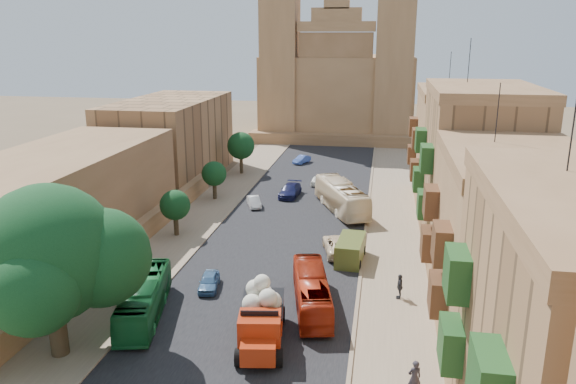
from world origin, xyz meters
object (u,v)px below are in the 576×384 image
(street_tree_d, at_px, (241,146))
(car_blue_b, at_px, (302,159))
(street_tree_a, at_px, (112,244))
(church, at_px, (338,82))
(red_truck, at_px, (261,316))
(car_dkblue, at_px, (290,190))
(pedestrian_c, at_px, (400,286))
(car_white_a, at_px, (254,202))
(car_white_b, at_px, (317,180))
(street_tree_b, at_px, (175,205))
(pedestrian_a, at_px, (414,378))
(ficus_tree, at_px, (51,258))
(car_cream, at_px, (339,245))
(olive_pickup, at_px, (350,250))
(car_blue_a, at_px, (209,281))
(street_tree_c, at_px, (214,174))
(bus_green_north, at_px, (144,299))
(bus_cream_east, at_px, (341,197))
(bus_red_east, at_px, (312,292))

(street_tree_d, xyz_separation_m, car_blue_b, (6.99, 7.23, -3.13))
(car_blue_b, bearing_deg, street_tree_a, -76.82)
(church, xyz_separation_m, street_tree_d, (-10.00, -30.61, -5.84))
(red_truck, distance_m, car_dkblue, 31.32)
(car_blue_b, bearing_deg, pedestrian_c, -50.18)
(car_white_a, distance_m, car_white_b, 11.57)
(street_tree_d, distance_m, red_truck, 42.51)
(street_tree_b, distance_m, pedestrian_a, 28.92)
(street_tree_a, height_order, car_white_a, street_tree_a)
(car_white_b, bearing_deg, street_tree_a, 75.28)
(car_white_a, relative_size, pedestrian_c, 1.84)
(street_tree_a, bearing_deg, ficus_tree, -85.78)
(car_cream, bearing_deg, olive_pickup, 112.45)
(pedestrian_a, bearing_deg, car_blue_a, -56.65)
(street_tree_c, bearing_deg, car_blue_b, 70.03)
(church, relative_size, bus_green_north, 4.04)
(olive_pickup, height_order, car_cream, olive_pickup)
(street_tree_b, bearing_deg, street_tree_d, 90.00)
(pedestrian_a, bearing_deg, street_tree_b, -65.87)
(car_blue_b, relative_size, pedestrian_a, 1.71)
(street_tree_b, relative_size, pedestrian_a, 2.17)
(street_tree_a, height_order, pedestrian_c, street_tree_a)
(car_white_a, bearing_deg, street_tree_d, 87.42)
(car_blue_b, height_order, pedestrian_c, pedestrian_c)
(street_tree_c, xyz_separation_m, pedestrian_c, (19.82, -21.58, -1.93))
(olive_pickup, bearing_deg, car_blue_a, -144.49)
(ficus_tree, height_order, bus_cream_east, ficus_tree)
(bus_red_east, xyz_separation_m, car_dkblue, (-5.85, 26.34, -0.53))
(car_blue_b, bearing_deg, bus_red_east, -58.43)
(red_truck, distance_m, bus_green_north, 8.35)
(bus_red_east, bearing_deg, street_tree_a, -12.10)
(olive_pickup, bearing_deg, bus_cream_east, 97.62)
(car_white_b, relative_size, pedestrian_c, 1.78)
(street_tree_c, xyz_separation_m, olive_pickup, (16.04, -15.41, -1.91))
(car_white_a, distance_m, car_cream, 15.36)
(street_tree_d, bearing_deg, red_truck, -74.10)
(car_blue_a, bearing_deg, street_tree_a, -174.41)
(car_white_a, bearing_deg, bus_green_north, -115.41)
(street_tree_c, height_order, red_truck, street_tree_c)
(car_cream, distance_m, pedestrian_c, 9.05)
(pedestrian_c, bearing_deg, olive_pickup, -147.77)
(street_tree_c, bearing_deg, street_tree_d, 90.00)
(street_tree_a, bearing_deg, street_tree_d, 90.00)
(bus_green_north, height_order, car_blue_a, bus_green_north)
(church, bearing_deg, car_white_b, -89.09)
(street_tree_d, xyz_separation_m, bus_green_north, (3.50, -39.01, -2.43))
(ficus_tree, height_order, street_tree_d, ficus_tree)
(bus_red_east, relative_size, car_blue_b, 2.62)
(street_tree_b, xyz_separation_m, car_blue_a, (6.34, -10.33, -2.27))
(car_dkblue, bearing_deg, street_tree_b, -115.70)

